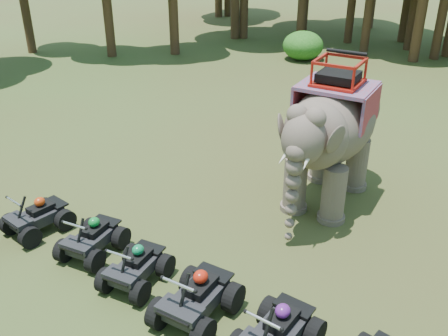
{
  "coord_description": "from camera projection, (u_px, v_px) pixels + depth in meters",
  "views": [
    {
      "loc": [
        6.2,
        -7.83,
        7.47
      ],
      "look_at": [
        0.0,
        1.2,
        1.9
      ],
      "focal_mm": 40.0,
      "sensor_mm": 36.0,
      "label": 1
    }
  ],
  "objects": [
    {
      "name": "ground",
      "position": [
        196.0,
        255.0,
        12.27
      ],
      "size": [
        110.0,
        110.0,
        0.0
      ],
      "primitive_type": "plane",
      "color": "#47381E",
      "rests_on": "ground"
    },
    {
      "name": "elephant",
      "position": [
        331.0,
        132.0,
        13.79
      ],
      "size": [
        2.6,
        5.18,
        4.22
      ],
      "primitive_type": null,
      "rotation": [
        0.0,
        0.0,
        0.08
      ],
      "color": "brown",
      "rests_on": "ground"
    },
    {
      "name": "atv_2",
      "position": [
        135.0,
        262.0,
        11.08
      ],
      "size": [
        1.35,
        1.71,
        1.16
      ],
      "primitive_type": null,
      "rotation": [
        0.0,
        0.0,
        0.14
      ],
      "color": "black",
      "rests_on": "ground"
    },
    {
      "name": "atv_0",
      "position": [
        36.0,
        212.0,
        12.93
      ],
      "size": [
        1.31,
        1.7,
        1.18
      ],
      "primitive_type": null,
      "rotation": [
        0.0,
        0.0,
        -0.1
      ],
      "color": "black",
      "rests_on": "ground"
    },
    {
      "name": "atv_1",
      "position": [
        92.0,
        234.0,
        12.06
      ],
      "size": [
        1.39,
        1.75,
        1.17
      ],
      "primitive_type": null,
      "rotation": [
        0.0,
        0.0,
        0.16
      ],
      "color": "black",
      "rests_on": "ground"
    },
    {
      "name": "atv_3",
      "position": [
        197.0,
        292.0,
        10.07
      ],
      "size": [
        1.42,
        1.88,
        1.34
      ],
      "primitive_type": null,
      "rotation": [
        0.0,
        0.0,
        0.06
      ],
      "color": "black",
      "rests_on": "ground"
    },
    {
      "name": "atv_4",
      "position": [
        278.0,
        327.0,
        9.26
      ],
      "size": [
        1.3,
        1.76,
        1.28
      ],
      "primitive_type": null,
      "rotation": [
        0.0,
        0.0,
        -0.02
      ],
      "color": "black",
      "rests_on": "ground"
    }
  ]
}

